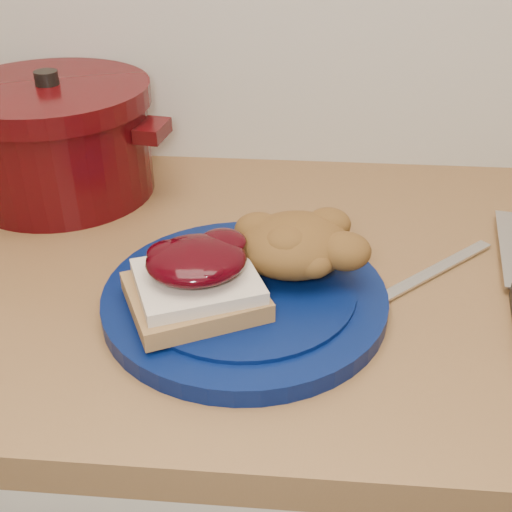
# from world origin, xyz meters

# --- Properties ---
(plate) EXTENTS (0.38, 0.38, 0.02)m
(plate) POSITION_xyz_m (-0.05, 1.42, 0.91)
(plate) COLOR #04113F
(plate) RESTS_ON wood_countertop
(sandwich) EXTENTS (0.16, 0.15, 0.06)m
(sandwich) POSITION_xyz_m (-0.09, 1.38, 0.95)
(sandwich) COLOR olive
(sandwich) RESTS_ON plate
(stuffing_mound) EXTENTS (0.15, 0.14, 0.06)m
(stuffing_mound) POSITION_xyz_m (0.00, 1.45, 0.95)
(stuffing_mound) COLOR brown
(stuffing_mound) RESTS_ON plate
(butter_knife) EXTENTS (0.15, 0.14, 0.00)m
(butter_knife) POSITION_xyz_m (0.16, 1.50, 0.90)
(butter_knife) COLOR silver
(butter_knife) RESTS_ON wood_countertop
(dutch_oven) EXTENTS (0.32, 0.30, 0.17)m
(dutch_oven) POSITION_xyz_m (-0.33, 1.67, 0.98)
(dutch_oven) COLOR #3A0508
(dutch_oven) RESTS_ON wood_countertop
(pepper_grinder) EXTENTS (0.08, 0.08, 0.14)m
(pepper_grinder) POSITION_xyz_m (-0.35, 1.66, 0.97)
(pepper_grinder) COLOR black
(pepper_grinder) RESTS_ON wood_countertop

